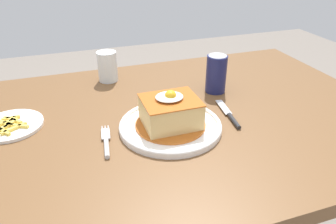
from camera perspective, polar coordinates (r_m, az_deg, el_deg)
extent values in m
cube|color=brown|center=(0.93, 0.88, -1.69)|extent=(1.29, 0.86, 0.04)
cylinder|color=brown|center=(1.42, -27.02, -11.23)|extent=(0.07, 0.07, 0.70)
cylinder|color=brown|center=(1.63, 15.64, -3.52)|extent=(0.07, 0.07, 0.70)
cylinder|color=white|center=(0.86, 0.43, -2.65)|extent=(0.27, 0.27, 0.01)
torus|color=white|center=(0.86, 0.43, -2.23)|extent=(0.27, 0.27, 0.01)
cylinder|color=#B75B1E|center=(0.86, 0.43, -2.19)|extent=(0.19, 0.19, 0.01)
cube|color=#DBB770|center=(0.84, 0.44, -0.02)|extent=(0.14, 0.12, 0.07)
cube|color=#B75B1E|center=(0.82, 0.45, 2.15)|extent=(0.15, 0.12, 0.00)
ellipsoid|color=white|center=(0.82, 0.23, 2.72)|extent=(0.07, 0.07, 0.01)
sphere|color=yellow|center=(0.82, 0.45, 2.87)|extent=(0.03, 0.03, 0.03)
cylinder|color=silver|center=(0.79, -10.85, -6.32)|extent=(0.02, 0.08, 0.01)
cube|color=silver|center=(0.85, -11.03, -3.83)|extent=(0.03, 0.05, 0.00)
cylinder|color=silver|center=(0.87, -10.57, -2.89)|extent=(0.01, 0.03, 0.00)
cylinder|color=silver|center=(0.87, -11.09, -2.94)|extent=(0.01, 0.03, 0.00)
cylinder|color=silver|center=(0.87, -11.62, -3.00)|extent=(0.01, 0.03, 0.00)
cylinder|color=#262628|center=(0.91, 11.64, -1.55)|extent=(0.02, 0.08, 0.01)
cube|color=silver|center=(0.97, 9.84, 0.88)|extent=(0.03, 0.09, 0.00)
cylinder|color=#191E51|center=(1.06, 8.56, 6.70)|extent=(0.07, 0.07, 0.12)
cylinder|color=silver|center=(1.04, 8.81, 9.86)|extent=(0.06, 0.06, 0.00)
cylinder|color=silver|center=(1.16, -10.61, 6.88)|extent=(0.06, 0.06, 0.06)
cylinder|color=silver|center=(1.15, -10.71, 7.96)|extent=(0.07, 0.07, 0.10)
cylinder|color=white|center=(0.97, -26.16, -2.14)|extent=(0.17, 0.17, 0.01)
cube|color=#EAC64C|center=(0.99, -26.17, -0.99)|extent=(0.05, 0.01, 0.01)
cube|color=#EAC64C|center=(0.94, -25.27, -2.22)|extent=(0.06, 0.04, 0.01)
cube|color=#EAC64C|center=(0.97, -26.91, -1.74)|extent=(0.06, 0.03, 0.01)
cube|color=#EAC64C|center=(0.93, -25.70, -2.66)|extent=(0.06, 0.04, 0.01)
cube|color=#EAC64C|center=(0.97, -26.89, -1.81)|extent=(0.05, 0.05, 0.01)
cube|color=#EAC64C|center=(0.93, -27.20, -3.06)|extent=(0.04, 0.05, 0.01)
cube|color=#EAC64C|center=(0.97, -25.86, -1.30)|extent=(0.05, 0.05, 0.01)
cube|color=#EAC64C|center=(0.95, -26.79, -2.37)|extent=(0.05, 0.06, 0.01)
cube|color=#EAC64C|center=(0.96, -26.27, -1.71)|extent=(0.03, 0.06, 0.01)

